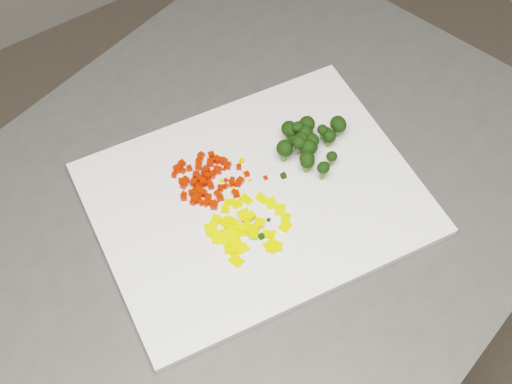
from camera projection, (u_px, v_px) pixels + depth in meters
counter_block at (231, 350)px, 1.34m from camera, size 1.19×0.97×0.90m
cutting_board at (256, 198)px, 0.98m from camera, size 0.48×0.39×0.01m
carrot_pile at (208, 175)px, 0.98m from camera, size 0.10×0.10×0.03m
pepper_pile at (249, 230)px, 0.94m from camera, size 0.11×0.11×0.02m
broccoli_pile at (310, 141)px, 1.00m from camera, size 0.12×0.12×0.05m
carrot_cube_0 at (205, 178)px, 0.99m from camera, size 0.01×0.01×0.01m
carrot_cube_1 at (232, 183)px, 0.99m from camera, size 0.01×0.01×0.01m
carrot_cube_2 at (217, 193)px, 0.98m from camera, size 0.01×0.01×0.01m
carrot_cube_3 at (205, 179)px, 0.99m from camera, size 0.01×0.01×0.01m
carrot_cube_4 at (203, 182)px, 0.98m from camera, size 0.01×0.01×0.01m
carrot_cube_5 at (215, 206)px, 0.96m from camera, size 0.01×0.01×0.01m
carrot_cube_6 at (185, 181)px, 0.99m from camera, size 0.01×0.01×0.01m
carrot_cube_7 at (209, 183)px, 0.99m from camera, size 0.01×0.01×0.01m
carrot_cube_8 at (174, 175)px, 0.99m from camera, size 0.01×0.01×0.01m
carrot_cube_9 at (238, 184)px, 0.99m from camera, size 0.01×0.01×0.01m
carrot_cube_10 at (210, 163)px, 1.00m from camera, size 0.01×0.01×0.01m
carrot_cube_11 at (194, 182)px, 0.98m from camera, size 0.01×0.01×0.01m
carrot_cube_12 at (195, 199)px, 0.97m from camera, size 0.01×0.01×0.01m
carrot_cube_13 at (212, 204)px, 0.97m from camera, size 0.01×0.01×0.01m
carrot_cube_14 at (221, 188)px, 0.98m from camera, size 0.01×0.01×0.01m
carrot_cube_15 at (206, 203)px, 0.97m from camera, size 0.01×0.01×0.01m
carrot_cube_16 at (221, 160)px, 1.01m from camera, size 0.01×0.01×0.01m
carrot_cube_17 at (199, 178)px, 0.98m from camera, size 0.01×0.01×0.01m
carrot_cube_18 at (208, 198)px, 0.97m from camera, size 0.01×0.01×0.01m
carrot_cube_19 at (232, 180)px, 0.99m from camera, size 0.01×0.01×0.01m
carrot_cube_20 at (228, 165)px, 1.00m from camera, size 0.01×0.01×0.01m
carrot_cube_21 at (184, 194)px, 0.98m from camera, size 0.01×0.01×0.01m
carrot_cube_22 at (201, 203)px, 0.97m from camera, size 0.01×0.01×0.01m
carrot_cube_23 at (224, 161)px, 1.01m from camera, size 0.01×0.01×0.01m
carrot_cube_24 at (204, 172)px, 1.00m from camera, size 0.01×0.01×0.01m
carrot_cube_25 at (236, 194)px, 0.98m from camera, size 0.01×0.01×0.01m
carrot_cube_26 at (177, 169)px, 1.00m from camera, size 0.01×0.01×0.01m
carrot_cube_27 at (208, 201)px, 0.97m from camera, size 0.01×0.01×0.01m
carrot_cube_28 at (234, 192)px, 0.98m from camera, size 0.01×0.01×0.01m
carrot_cube_29 at (222, 163)px, 1.01m from camera, size 0.01×0.01×0.01m
carrot_cube_30 at (198, 200)px, 0.97m from camera, size 0.01×0.01×0.01m
carrot_cube_31 at (177, 170)px, 1.00m from camera, size 0.01×0.01×0.01m
carrot_cube_32 at (201, 155)px, 1.01m from camera, size 0.01×0.01×0.01m
carrot_cube_33 at (206, 170)px, 0.99m from camera, size 0.01×0.01×0.01m
carrot_cube_34 at (218, 170)px, 1.00m from camera, size 0.01×0.01×0.01m
carrot_cube_35 at (182, 164)px, 1.00m from camera, size 0.01×0.01×0.01m
carrot_cube_36 at (226, 186)px, 0.98m from camera, size 0.01×0.01×0.01m
carrot_cube_37 at (214, 204)px, 0.97m from camera, size 0.01×0.01×0.01m
carrot_cube_38 at (213, 207)px, 0.97m from camera, size 0.01×0.01×0.01m
carrot_cube_39 at (189, 168)px, 1.00m from camera, size 0.01×0.01×0.01m
carrot_cube_40 at (207, 177)px, 0.99m from camera, size 0.01×0.01×0.01m
carrot_cube_41 at (206, 175)px, 0.98m from camera, size 0.01×0.01×0.01m
carrot_cube_42 at (216, 168)px, 1.00m from camera, size 0.01×0.01×0.01m
carrot_cube_43 at (205, 183)px, 0.99m from camera, size 0.01×0.01×0.01m
carrot_cube_44 at (199, 166)px, 1.00m from camera, size 0.01×0.01×0.01m
carrot_cube_45 at (239, 167)px, 1.00m from camera, size 0.01×0.01×0.01m
carrot_cube_46 at (211, 175)px, 0.99m from camera, size 0.01×0.01×0.01m
carrot_cube_47 at (196, 175)px, 0.98m from camera, size 0.01×0.01×0.01m
carrot_cube_48 at (199, 160)px, 1.01m from camera, size 0.01×0.01×0.01m
carrot_cube_49 at (196, 188)px, 0.98m from camera, size 0.01×0.01×0.01m
carrot_cube_50 at (184, 186)px, 0.98m from camera, size 0.01×0.01×0.01m
carrot_cube_51 at (217, 160)px, 1.01m from camera, size 0.01×0.01×0.01m
carrot_cube_52 at (208, 176)px, 0.98m from camera, size 0.01×0.01×0.01m
carrot_cube_53 at (185, 179)px, 0.99m from camera, size 0.01×0.01×0.01m
carrot_cube_54 at (211, 155)px, 1.01m from camera, size 0.01×0.01×0.01m
carrot_cube_55 at (184, 197)px, 0.97m from camera, size 0.01×0.01×0.01m
carrot_cube_56 at (199, 187)px, 0.98m from camera, size 0.01×0.01×0.01m
carrot_cube_57 at (200, 191)px, 0.98m from camera, size 0.01×0.01×0.01m
carrot_cube_58 at (199, 196)px, 0.97m from camera, size 0.01×0.01×0.01m
carrot_cube_59 at (211, 186)px, 0.98m from camera, size 0.01×0.01×0.01m
carrot_cube_60 at (195, 193)px, 0.98m from camera, size 0.01×0.01×0.01m
carrot_cube_61 at (215, 172)px, 1.00m from camera, size 0.01×0.01×0.01m
carrot_cube_62 at (185, 183)px, 0.99m from camera, size 0.01×0.01×0.01m
carrot_cube_63 at (203, 193)px, 0.98m from camera, size 0.01×0.01×0.01m
carrot_cube_64 at (209, 178)px, 0.99m from camera, size 0.01×0.01×0.01m
carrot_cube_65 at (193, 202)px, 0.97m from camera, size 0.01×0.01×0.01m
carrot_cube_66 at (220, 197)px, 0.97m from camera, size 0.01×0.01×0.01m
carrot_cube_67 at (183, 171)px, 1.00m from camera, size 0.01×0.01×0.01m
carrot_cube_68 at (191, 193)px, 0.98m from camera, size 0.01×0.01×0.01m
carrot_cube_69 at (181, 181)px, 0.99m from camera, size 0.01×0.01×0.01m
carrot_cube_70 at (240, 181)px, 0.99m from camera, size 0.01×0.01×0.01m
pepper_chunk_0 at (253, 229)px, 0.94m from camera, size 0.02×0.02×0.01m
pepper_chunk_1 at (226, 222)px, 0.95m from camera, size 0.02×0.02×0.01m
pepper_chunk_2 at (233, 248)px, 0.93m from camera, size 0.02×0.02×0.01m
pepper_chunk_3 at (286, 218)px, 0.96m from camera, size 0.02×0.02×0.01m
pepper_chunk_4 at (215, 220)px, 0.95m from camera, size 0.02×0.02×0.01m
pepper_chunk_5 at (270, 244)px, 0.93m from camera, size 0.02×0.01×0.00m
pepper_chunk_6 at (285, 226)px, 0.95m from camera, size 0.02×0.02×0.01m
pepper_chunk_7 at (219, 239)px, 0.94m from camera, size 0.02×0.02×0.01m
pepper_chunk_8 at (244, 215)px, 0.95m from camera, size 0.02×0.02×0.01m
pepper_chunk_9 at (280, 210)px, 0.96m from camera, size 0.02×0.02×0.01m
pepper_chunk_10 at (243, 233)px, 0.94m from camera, size 0.02×0.02×0.00m
pepper_chunk_11 at (236, 243)px, 0.93m from camera, size 0.02×0.02×0.00m
pepper_chunk_12 at (256, 227)px, 0.95m from camera, size 0.02×0.02×0.01m
pepper_chunk_13 at (230, 225)px, 0.95m from camera, size 0.01×0.02×0.01m
pepper_chunk_14 at (242, 249)px, 0.93m from camera, size 0.02×0.01×0.01m
pepper_chunk_15 at (249, 217)px, 0.95m from camera, size 0.02×0.01×0.00m
pepper_chunk_16 at (269, 235)px, 0.94m from camera, size 0.02×0.02×0.01m
pepper_chunk_17 at (271, 203)px, 0.97m from camera, size 0.02×0.02×0.01m
pepper_chunk_18 at (216, 235)px, 0.94m from camera, size 0.02×0.02×0.01m
pepper_chunk_19 at (245, 226)px, 0.95m from camera, size 0.02×0.01×0.01m
pepper_chunk_20 at (254, 233)px, 0.94m from camera, size 0.02×0.02×0.01m
pepper_chunk_21 at (230, 221)px, 0.95m from camera, size 0.02×0.02×0.01m
pepper_chunk_22 at (229, 202)px, 0.97m from camera, size 0.02×0.02×0.01m
pepper_chunk_23 at (231, 240)px, 0.94m from camera, size 0.02×0.02×0.01m
pepper_chunk_24 at (236, 225)px, 0.95m from camera, size 0.01×0.02×0.00m
pepper_chunk_25 at (226, 209)px, 0.97m from camera, size 0.02×0.02×0.00m
pepper_chunk_26 at (235, 228)px, 0.95m from camera, size 0.02×0.02×0.00m
pepper_chunk_27 at (230, 249)px, 0.93m from camera, size 0.02×0.02×0.01m
pepper_chunk_28 at (272, 247)px, 0.93m from camera, size 0.02×0.02×0.01m
pepper_chunk_29 at (211, 230)px, 0.95m from camera, size 0.02×0.02×0.01m
pepper_chunk_30 at (237, 204)px, 0.97m from camera, size 0.02×0.01×0.00m
pepper_chunk_31 at (278, 247)px, 0.93m from camera, size 0.02×0.02×0.01m
pepper_chunk_32 at (227, 235)px, 0.94m from camera, size 0.02×0.02×0.01m
pepper_chunk_33 at (246, 199)px, 0.97m from camera, size 0.01×0.02×0.00m
pepper_chunk_34 at (260, 222)px, 0.95m from camera, size 0.02×0.02×0.00m
pepper_chunk_35 at (236, 261)px, 0.92m from camera, size 0.02×0.02×0.00m
pepper_chunk_36 at (262, 199)px, 0.97m from camera, size 0.02×0.02×0.01m
broccoli_floret_0 at (308, 151)px, 1.00m from camera, size 0.03×0.03×0.04m
broccoli_floret_1 at (337, 128)px, 1.02m from camera, size 0.03×0.03×0.03m
broccoli_floret_2 at (307, 164)px, 0.99m from camera, size 0.03×0.03×0.03m
broccoli_floret_3 at (328, 139)px, 1.02m from camera, size 0.03×0.03×0.03m
broccoli_floret_4 at (304, 137)px, 1.01m from camera, size 0.03×0.03×0.04m
broccoli_floret_5 at (306, 162)px, 0.99m from camera, size 0.03×0.03×0.03m
broccoli_floret_6 at (292, 139)px, 1.02m from camera, size 0.02×0.02×0.03m
broccoli_floret_7 at (311, 144)px, 1.01m from camera, size 0.03×0.03×0.03m
broccoli_floret_8 at (306, 127)px, 1.02m from camera, size 0.03×0.03×0.03m
broccoli_floret_9 at (284, 152)px, 1.00m from camera, size 0.03×0.03×0.04m
broccoli_floret_10 at (289, 133)px, 1.02m from camera, size 0.03×0.03×0.04m
broccoli_floret_11 at (301, 141)px, 1.00m from camera, size 0.02×0.02×0.02m
broccoli_floret_12 at (323, 171)px, 0.98m from camera, size 0.03×0.03×0.03m
broccoli_floret_13 at (298, 145)px, 1.00m from camera, size 0.03×0.03×0.03m
broccoli_floret_14 at (322, 133)px, 1.01m from camera, size 0.02×0.02×0.02m
broccoli_floret_15 at (331, 159)px, 1.00m from camera, size 0.02×0.02×0.03m
broccoli_floret_16 at (326, 136)px, 1.02m from camera, size 0.02×0.02×0.03m
broccoli_floret_17 at (297, 131)px, 1.00m from camera, size 0.02×0.02×0.03m
broccoli_floret_18 at (311, 148)px, 1.01m from camera, size 0.02×0.02×0.02m
stray_bit_0 at (275, 231)px, 0.95m from camera, size 0.00×0.00×0.00m
stray_bit_1 at (233, 190)px, 0.98m from camera, size 0.01×0.01×0.00m
stray_bit_2 at (269, 220)px, 0.96m from camera, size 0.01×0.01×0.00m
stray_bit_3 at (261, 236)px, 0.94m from camera, size 0.01×0.01×0.01m
stray_bit_4 at (217, 235)px, 0.94m from camera, size 0.01×0.01×0.00m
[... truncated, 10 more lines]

